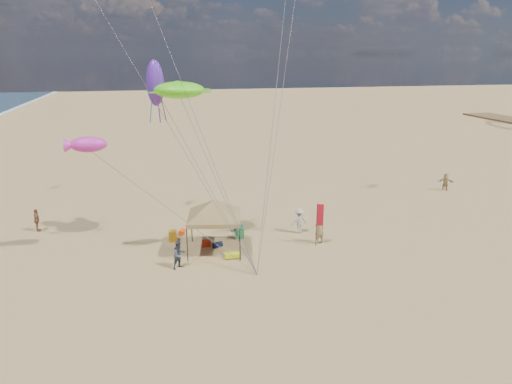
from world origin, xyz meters
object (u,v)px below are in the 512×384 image
(feather_flag, at_px, (319,217))
(chair_green, at_px, (240,233))
(beach_cart, at_px, (232,255))
(person_far_c, at_px, (446,182))
(cooler_red, at_px, (206,243))
(person_near_a, at_px, (319,229))
(person_near_b, at_px, (179,255))
(person_near_c, at_px, (299,221))
(person_far_a, at_px, (37,220))
(chair_yellow, at_px, (173,236))
(canopy_tent, at_px, (214,202))
(cooler_blue, at_px, (239,229))

(feather_flag, height_order, chair_green, feather_flag)
(beach_cart, xyz_separation_m, person_far_c, (20.86, 10.02, 0.57))
(chair_green, bearing_deg, beach_cart, -108.52)
(cooler_red, xyz_separation_m, person_far_c, (22.15, 7.89, 0.58))
(cooler_red, height_order, person_near_a, person_near_a)
(person_near_b, bearing_deg, feather_flag, -23.61)
(person_near_c, bearing_deg, cooler_red, 2.79)
(person_near_b, height_order, person_near_c, person_near_c)
(person_far_a, bearing_deg, feather_flag, -117.91)
(chair_yellow, xyz_separation_m, person_far_a, (-8.89, 3.78, 0.45))
(feather_flag, xyz_separation_m, person_far_c, (15.24, 9.35, -1.11))
(chair_green, relative_size, person_near_b, 0.43)
(person_near_a, bearing_deg, person_far_c, -161.33)
(canopy_tent, xyz_separation_m, person_near_c, (5.92, 1.70, -2.30))
(cooler_blue, bearing_deg, person_near_a, -34.51)
(feather_flag, bearing_deg, person_near_b, -171.47)
(cooler_red, xyz_separation_m, person_near_a, (7.09, -1.09, 0.76))
(cooler_blue, xyz_separation_m, person_near_c, (3.91, -1.18, 0.67))
(feather_flag, xyz_separation_m, person_near_b, (-8.74, -1.31, -1.07))
(chair_green, relative_size, person_far_a, 0.44)
(cooler_red, bearing_deg, feather_flag, -11.93)
(cooler_blue, bearing_deg, person_near_c, -16.87)
(feather_flag, relative_size, cooler_blue, 5.20)
(canopy_tent, bearing_deg, person_far_a, 152.55)
(person_near_a, height_order, person_far_a, person_near_a)
(cooler_blue, distance_m, person_far_a, 13.71)
(cooler_blue, bearing_deg, chair_green, -97.29)
(cooler_blue, xyz_separation_m, person_near_a, (4.63, -3.18, 0.76))
(chair_green, distance_m, person_far_c, 21.05)
(feather_flag, bearing_deg, chair_yellow, 162.70)
(person_near_a, bearing_deg, cooler_blue, -46.65)
(cooler_red, relative_size, chair_yellow, 0.77)
(chair_yellow, distance_m, person_far_a, 9.67)
(person_far_a, bearing_deg, cooler_red, -122.76)
(chair_green, xyz_separation_m, beach_cart, (-1.01, -3.02, -0.15))
(chair_green, height_order, person_near_a, person_near_a)
(feather_flag, bearing_deg, canopy_tent, 174.12)
(feather_flag, relative_size, person_far_a, 1.76)
(cooler_blue, height_order, chair_green, chair_green)
(person_near_b, xyz_separation_m, person_near_c, (8.19, 3.68, 0.05))
(chair_yellow, relative_size, person_near_c, 0.41)
(chair_green, height_order, person_far_c, person_far_c)
(feather_flag, height_order, person_far_c, feather_flag)
(cooler_blue, bearing_deg, person_near_b, -131.41)
(feather_flag, bearing_deg, chair_green, 153.00)
(canopy_tent, xyz_separation_m, person_far_c, (21.70, 8.68, -2.39))
(cooler_red, xyz_separation_m, chair_green, (2.30, 0.89, 0.16))
(beach_cart, xyz_separation_m, person_near_a, (5.80, 1.04, 0.75))
(beach_cart, bearing_deg, canopy_tent, 122.30)
(canopy_tent, xyz_separation_m, beach_cart, (0.85, -1.34, -2.96))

